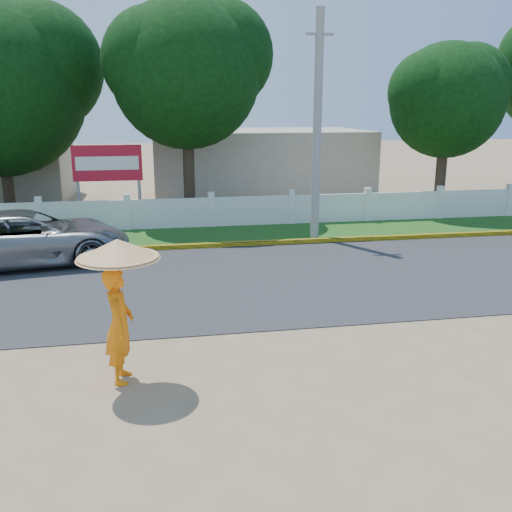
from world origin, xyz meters
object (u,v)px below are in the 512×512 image
(utility_pole, at_px, (317,128))
(monk_with_parasol, at_px, (119,290))
(billboard, at_px, (108,167))
(vehicle, at_px, (29,238))

(utility_pole, xyz_separation_m, monk_with_parasol, (-5.90, -9.39, -2.10))
(utility_pole, relative_size, billboard, 2.47)
(monk_with_parasol, bearing_deg, utility_pole, 57.86)
(utility_pole, height_order, billboard, utility_pole)
(monk_with_parasol, relative_size, billboard, 0.80)
(billboard, bearing_deg, utility_pole, -26.73)
(utility_pole, distance_m, billboard, 7.88)
(vehicle, height_order, monk_with_parasol, monk_with_parasol)
(vehicle, xyz_separation_m, billboard, (1.88, 5.22, 1.38))
(utility_pole, relative_size, monk_with_parasol, 3.08)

